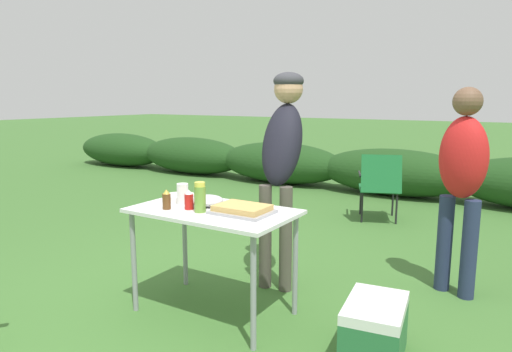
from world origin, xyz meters
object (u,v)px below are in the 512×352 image
Objects in this scene: relish_jar at (200,197)px; standing_person_in_dark_puffer at (462,173)px; food_tray at (242,210)px; folding_table at (213,220)px; standing_person_in_navy_coat at (282,149)px; beer_bottle at (167,200)px; mixing_bowl at (207,200)px; cooler_box at (375,330)px; plate_stack at (180,197)px; paper_cup_stack at (183,194)px; ketchup_bottle at (189,200)px; camp_chair_green_behind_table at (380,184)px.

standing_person_in_dark_puffer reaches higher than relish_jar.
standing_person_in_dark_puffer is at bearing 46.52° from food_tray.
standing_person_in_navy_coat is (0.15, 0.71, 0.43)m from folding_table.
beer_bottle is 0.08× the size of standing_person_in_navy_coat.
beer_bottle is 0.25m from relish_jar.
mixing_bowl is (-0.34, 0.06, 0.01)m from food_tray.
beer_bottle is at bearing -90.59° from cooler_box.
plate_stack is 0.15× the size of standing_person_in_dark_puffer.
standing_person_in_dark_puffer is (1.37, 1.22, 0.27)m from folding_table.
standing_person_in_navy_coat is (0.42, 0.86, 0.29)m from beer_bottle.
beer_bottle reaches higher than food_tray.
standing_person_in_dark_puffer reaches higher than beer_bottle.
plate_stack reaches higher than folding_table.
cooler_box is (1.39, 0.02, -0.65)m from paper_cup_stack.
folding_table is 8.15× the size of beer_bottle.
folding_table is 5.48× the size of relish_jar.
food_tray is at bearing -8.70° from plate_stack.
standing_person_in_navy_coat is 3.24× the size of cooler_box.
folding_table reaches higher than cooler_box.
cooler_box is at bearing 7.24° from beer_bottle.
beer_bottle is (-0.13, -0.08, 0.00)m from ketchup_bottle.
cooler_box is (1.13, 0.02, -0.49)m from folding_table.
standing_person_in_navy_coat is at bearing 68.44° from mixing_bowl.
folding_table is 0.41m from plate_stack.
camp_chair_green_behind_table is at bearing 82.61° from ketchup_bottle.
standing_person_in_navy_coat is (-0.08, 0.70, 0.33)m from food_tray.
standing_person_in_navy_coat is (0.29, 0.79, 0.29)m from ketchup_bottle.
ketchup_bottle reaches higher than camp_chair_green_behind_table.
cooler_box is (1.27, 0.10, -0.63)m from ketchup_bottle.
camp_chair_green_behind_table reaches higher than cooler_box.
ketchup_bottle is 0.09× the size of standing_person_in_dark_puffer.
mixing_bowl is 0.28× the size of camp_chair_green_behind_table.
relish_jar is (0.08, -0.17, 0.06)m from mixing_bowl.
food_tray is 1.62× the size of mixing_bowl.
food_tray is 1.66× the size of plate_stack.
mixing_bowl reaches higher than cooler_box.
folding_table is 0.65× the size of standing_person_in_navy_coat.
paper_cup_stack reaches higher than food_tray.
standing_person_in_dark_puffer is at bearing 41.57° from folding_table.
standing_person_in_navy_coat is at bearing 48.82° from plate_stack.
cooler_box is at bearing 4.54° from ketchup_bottle.
beer_bottle is 0.67× the size of relish_jar.
folding_table is 2.90× the size of food_tray.
paper_cup_stack is at bearing 146.80° from ketchup_bottle.
camp_chair_green_behind_table is at bearing 82.89° from mixing_bowl.
ketchup_bottle is (-0.14, -0.08, 0.14)m from folding_table.
standing_person_in_dark_puffer is 3.01× the size of cooler_box.
plate_stack is at bearing 138.54° from paper_cup_stack.
beer_bottle is (-0.01, -0.16, -0.01)m from paper_cup_stack.
standing_person_in_dark_puffer is at bearing 32.39° from plate_stack.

